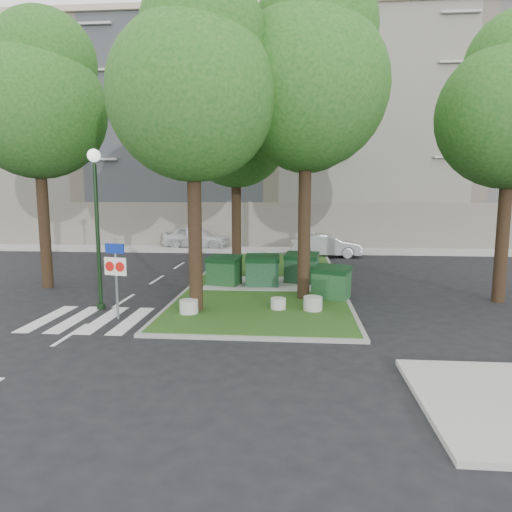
# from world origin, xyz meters

# --- Properties ---
(ground) EXTENTS (120.00, 120.00, 0.00)m
(ground) POSITION_xyz_m (0.00, 0.00, 0.00)
(ground) COLOR black
(ground) RESTS_ON ground
(median_island) EXTENTS (6.00, 16.00, 0.12)m
(median_island) POSITION_xyz_m (0.50, 8.00, 0.06)
(median_island) COLOR #184513
(median_island) RESTS_ON ground
(median_kerb) EXTENTS (6.30, 16.30, 0.10)m
(median_kerb) POSITION_xyz_m (0.50, 8.00, 0.05)
(median_kerb) COLOR gray
(median_kerb) RESTS_ON ground
(building_sidewalk) EXTENTS (42.00, 3.00, 0.12)m
(building_sidewalk) POSITION_xyz_m (0.00, 18.50, 0.06)
(building_sidewalk) COLOR #999993
(building_sidewalk) RESTS_ON ground
(zebra_crossing) EXTENTS (5.00, 3.00, 0.01)m
(zebra_crossing) POSITION_xyz_m (-3.75, 1.50, 0.01)
(zebra_crossing) COLOR silver
(zebra_crossing) RESTS_ON ground
(apartment_building) EXTENTS (41.00, 12.00, 16.00)m
(apartment_building) POSITION_xyz_m (0.00, 26.00, 8.00)
(apartment_building) COLOR #C5AE93
(apartment_building) RESTS_ON ground
(tree_median_near_left) EXTENTS (5.20, 5.20, 10.53)m
(tree_median_near_left) POSITION_xyz_m (-1.41, 2.56, 7.32)
(tree_median_near_left) COLOR black
(tree_median_near_left) RESTS_ON ground
(tree_median_near_right) EXTENTS (5.60, 5.60, 11.46)m
(tree_median_near_right) POSITION_xyz_m (2.09, 4.56, 7.99)
(tree_median_near_right) COLOR black
(tree_median_near_right) RESTS_ON ground
(tree_median_mid) EXTENTS (4.80, 4.80, 9.99)m
(tree_median_mid) POSITION_xyz_m (-0.91, 9.06, 6.98)
(tree_median_mid) COLOR black
(tree_median_mid) RESTS_ON ground
(tree_median_far) EXTENTS (5.80, 5.80, 11.93)m
(tree_median_far) POSITION_xyz_m (2.29, 12.06, 8.32)
(tree_median_far) COLOR black
(tree_median_far) RESTS_ON ground
(tree_street_left) EXTENTS (5.40, 5.40, 11.00)m
(tree_street_left) POSITION_xyz_m (-8.41, 6.06, 7.65)
(tree_street_left) COLOR black
(tree_street_left) RESTS_ON ground
(dumpster_a) EXTENTS (1.50, 1.22, 1.22)m
(dumpster_a) POSITION_xyz_m (-1.23, 6.61, 0.71)
(dumpster_a) COLOR #0F3714
(dumpster_a) RESTS_ON median_island
(dumpster_b) EXTENTS (1.42, 1.02, 1.28)m
(dumpster_b) POSITION_xyz_m (0.37, 6.57, 0.73)
(dumpster_b) COLOR #0F351C
(dumpster_b) RESTS_ON median_island
(dumpster_c) EXTENTS (1.54, 1.21, 1.28)m
(dumpster_c) POSITION_xyz_m (1.97, 7.37, 0.74)
(dumpster_c) COLOR black
(dumpster_c) RESTS_ON median_island
(dumpster_d) EXTENTS (1.52, 1.32, 1.19)m
(dumpster_d) POSITION_xyz_m (3.00, 4.56, 0.69)
(dumpster_d) COLOR #133F19
(dumpster_d) RESTS_ON median_island
(bollard_left) EXTENTS (0.59, 0.59, 0.42)m
(bollard_left) POSITION_xyz_m (-1.65, 2.07, 0.33)
(bollard_left) COLOR #B0B0AB
(bollard_left) RESTS_ON median_island
(bollard_right) EXTENTS (0.61, 0.61, 0.44)m
(bollard_right) POSITION_xyz_m (2.28, 2.79, 0.34)
(bollard_right) COLOR #A5A59F
(bollard_right) RESTS_ON median_island
(bollard_mid) EXTENTS (0.50, 0.50, 0.35)m
(bollard_mid) POSITION_xyz_m (1.15, 2.85, 0.30)
(bollard_mid) COLOR #A7A7A2
(bollard_mid) RESTS_ON median_island
(litter_bin) EXTENTS (0.37, 0.37, 0.65)m
(litter_bin) POSITION_xyz_m (2.29, 12.00, 0.44)
(litter_bin) COLOR #BDC817
(litter_bin) RESTS_ON median_island
(street_lamp) EXTENTS (0.42, 0.42, 5.30)m
(street_lamp) POSITION_xyz_m (-4.82, 2.76, 3.33)
(street_lamp) COLOR black
(street_lamp) RESTS_ON ground
(traffic_sign_pole) EXTENTS (0.75, 0.21, 2.52)m
(traffic_sign_pole) POSITION_xyz_m (-3.79, 1.64, 1.61)
(traffic_sign_pole) COLOR slate
(traffic_sign_pole) RESTS_ON ground
(car_white) EXTENTS (4.86, 2.45, 1.59)m
(car_white) POSITION_xyz_m (-5.16, 19.50, 0.79)
(car_white) COLOR silver
(car_white) RESTS_ON ground
(car_silver) EXTENTS (4.29, 1.64, 1.39)m
(car_silver) POSITION_xyz_m (3.57, 15.98, 0.70)
(car_silver) COLOR #A1A2A8
(car_silver) RESTS_ON ground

